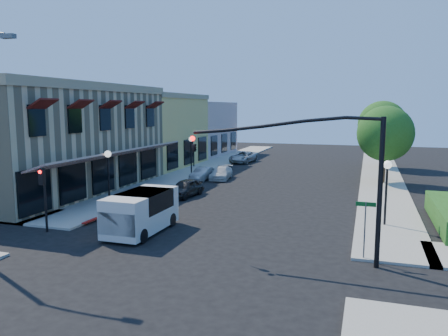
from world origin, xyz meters
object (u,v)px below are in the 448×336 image
(lamppost_right_near, at_px, (387,176))
(parked_car_b, at_px, (202,174))
(street_name_sign, at_px, (365,221))
(white_van, at_px, (141,210))
(street_tree_a, at_px, (385,134))
(parked_car_c, at_px, (221,173))
(secondary_signal, at_px, (43,188))
(lamppost_left_near, at_px, (108,163))
(lamppost_left_far, at_px, (191,146))
(signal_mast_arm, at_px, (325,164))
(street_tree_b, at_px, (382,125))
(parked_car_d, at_px, (243,157))
(lamppost_right_far, at_px, (380,149))
(parked_car_a, at_px, (185,188))

(lamppost_right_near, relative_size, parked_car_b, 1.06)
(street_name_sign, xyz_separation_m, white_van, (-10.83, 0.69, -0.50))
(street_tree_a, height_order, parked_car_c, street_tree_a)
(street_tree_a, relative_size, secondary_signal, 1.95)
(lamppost_left_near, distance_m, lamppost_left_far, 14.00)
(white_van, bearing_deg, signal_mast_arm, -8.66)
(lamppost_right_near, height_order, parked_car_c, lamppost_right_near)
(signal_mast_arm, bearing_deg, lamppost_left_far, 125.00)
(street_tree_b, bearing_deg, lamppost_right_near, -90.72)
(lamppost_right_near, xyz_separation_m, parked_car_d, (-14.70, 24.00, -2.09))
(secondary_signal, height_order, lamppost_right_far, lamppost_right_far)
(secondary_signal, height_order, white_van, secondary_signal)
(lamppost_left_far, bearing_deg, street_tree_b, 30.03)
(lamppost_left_far, relative_size, parked_car_a, 0.99)
(parked_car_a, bearing_deg, lamppost_right_near, -10.17)
(parked_car_c, bearing_deg, lamppost_right_near, -47.45)
(street_tree_a, height_order, white_van, street_tree_a)
(lamppost_left_far, xyz_separation_m, lamppost_right_far, (17.00, 2.00, 0.00))
(parked_car_a, relative_size, parked_car_d, 0.78)
(street_tree_a, height_order, signal_mast_arm, street_tree_a)
(lamppost_right_near, height_order, white_van, lamppost_right_near)
(street_tree_b, xyz_separation_m, parked_car_b, (-15.00, -13.00, -3.99))
(lamppost_right_near, xyz_separation_m, parked_car_c, (-13.30, 12.00, -2.18))
(street_tree_a, xyz_separation_m, parked_car_c, (-13.60, -2.00, -3.64))
(street_tree_b, height_order, lamppost_right_near, street_tree_b)
(lamppost_right_far, bearing_deg, street_name_sign, -92.63)
(street_tree_b, xyz_separation_m, white_van, (-12.13, -29.11, -3.35))
(lamppost_left_near, bearing_deg, street_tree_b, 54.21)
(parked_car_a, relative_size, parked_car_c, 0.94)
(street_name_sign, relative_size, parked_car_a, 0.69)
(white_van, relative_size, parked_car_a, 1.29)
(lamppost_left_far, distance_m, lamppost_right_near, 22.02)
(parked_car_c, bearing_deg, parked_car_a, -95.40)
(street_name_sign, distance_m, lamppost_left_near, 17.05)
(signal_mast_arm, height_order, lamppost_right_far, signal_mast_arm)
(secondary_signal, distance_m, parked_car_d, 30.69)
(street_tree_a, bearing_deg, lamppost_right_near, -91.23)
(signal_mast_arm, bearing_deg, lamppost_right_far, 83.30)
(street_tree_a, xyz_separation_m, lamppost_left_far, (-17.30, 0.00, -1.46))
(parked_car_b, bearing_deg, signal_mast_arm, -52.90)
(street_tree_a, xyz_separation_m, lamppost_right_near, (-0.30, -14.00, -1.46))
(parked_car_a, bearing_deg, white_van, -74.25)
(secondary_signal, bearing_deg, street_name_sign, 2.93)
(street_tree_b, distance_m, parked_car_d, 15.50)
(lamppost_right_far, bearing_deg, parked_car_a, -137.94)
(secondary_signal, bearing_deg, street_tree_a, 50.79)
(lamppost_left_far, xyz_separation_m, parked_car_a, (3.70, -10.00, -2.12))
(white_van, height_order, parked_car_a, white_van)
(street_tree_b, xyz_separation_m, lamppost_right_near, (-0.30, -24.00, -1.81))
(lamppost_right_near, bearing_deg, street_tree_a, 88.77)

